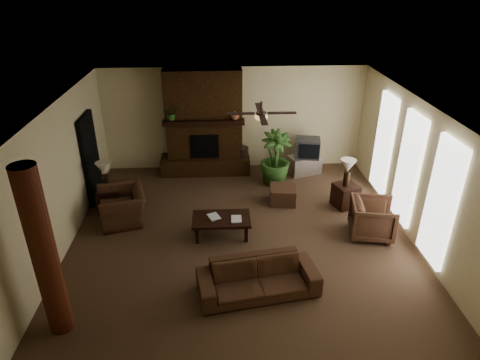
{
  "coord_description": "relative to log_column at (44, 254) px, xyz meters",
  "views": [
    {
      "loc": [
        -0.42,
        -7.42,
        5.04
      ],
      "look_at": [
        0.0,
        0.4,
        1.1
      ],
      "focal_mm": 31.48,
      "sensor_mm": 36.0,
      "label": 1
    }
  ],
  "objects": [
    {
      "name": "room_shell",
      "position": [
        2.95,
        2.4,
        0.0
      ],
      "size": [
        7.0,
        7.0,
        7.0
      ],
      "color": "brown",
      "rests_on": "ground"
    },
    {
      "name": "fireplace",
      "position": [
        2.15,
        5.62,
        -0.24
      ],
      "size": [
        2.4,
        0.7,
        2.8
      ],
      "color": "#4B2C14",
      "rests_on": "ground"
    },
    {
      "name": "windows",
      "position": [
        6.4,
        2.6,
        -0.05
      ],
      "size": [
        0.08,
        3.65,
        2.35
      ],
      "color": "white",
      "rests_on": "ground"
    },
    {
      "name": "log_column",
      "position": [
        0.0,
        0.0,
        0.0
      ],
      "size": [
        0.36,
        0.36,
        2.8
      ],
      "primitive_type": "cylinder",
      "color": "#5C2717",
      "rests_on": "ground"
    },
    {
      "name": "doorway",
      "position": [
        -0.49,
        4.2,
        -0.35
      ],
      "size": [
        0.1,
        1.0,
        2.1
      ],
      "primitive_type": "cube",
      "color": "black",
      "rests_on": "ground"
    },
    {
      "name": "ceiling_fan",
      "position": [
        3.35,
        2.7,
        1.13
      ],
      "size": [
        1.35,
        1.35,
        0.37
      ],
      "color": "black",
      "rests_on": "ceiling"
    },
    {
      "name": "sofa",
      "position": [
        3.14,
        0.64,
        -1.0
      ],
      "size": [
        2.13,
        0.93,
        0.8
      ],
      "primitive_type": "imported",
      "rotation": [
        0.0,
        0.0,
        0.17
      ],
      "color": "#4D3121",
      "rests_on": "ground"
    },
    {
      "name": "armchair_left",
      "position": [
        0.36,
        3.15,
        -0.92
      ],
      "size": [
        0.99,
        1.26,
        0.97
      ],
      "primitive_type": "imported",
      "rotation": [
        0.0,
        0.0,
        -1.3
      ],
      "color": "#4D3121",
      "rests_on": "ground"
    },
    {
      "name": "armchair_right",
      "position": [
        5.67,
        2.25,
        -0.96
      ],
      "size": [
        0.95,
        1.0,
        0.88
      ],
      "primitive_type": "imported",
      "rotation": [
        0.0,
        0.0,
        1.37
      ],
      "color": "#4D3121",
      "rests_on": "ground"
    },
    {
      "name": "coffee_table",
      "position": [
        2.54,
        2.41,
        -1.03
      ],
      "size": [
        1.2,
        0.7,
        0.43
      ],
      "color": "black",
      "rests_on": "ground"
    },
    {
      "name": "ottoman",
      "position": [
        4.02,
        3.74,
        -1.2
      ],
      "size": [
        0.66,
        0.66,
        0.4
      ],
      "primitive_type": "cube",
      "rotation": [
        0.0,
        0.0,
        -0.11
      ],
      "color": "#4D3121",
      "rests_on": "ground"
    },
    {
      "name": "tv_stand",
      "position": [
        4.85,
        5.33,
        -1.15
      ],
      "size": [
        0.96,
        0.74,
        0.5
      ],
      "primitive_type": "cube",
      "rotation": [
        0.0,
        0.0,
        0.32
      ],
      "color": "silver",
      "rests_on": "ground"
    },
    {
      "name": "tv",
      "position": [
        4.88,
        5.28,
        -0.64
      ],
      "size": [
        0.73,
        0.63,
        0.52
      ],
      "color": "#363638",
      "rests_on": "tv_stand"
    },
    {
      "name": "floor_vase",
      "position": [
        3.16,
        5.55,
        -0.97
      ],
      "size": [
        0.34,
        0.34,
        0.77
      ],
      "color": "black",
      "rests_on": "ground"
    },
    {
      "name": "floor_plant",
      "position": [
        3.96,
        4.77,
        -1.01
      ],
      "size": [
        1.09,
        1.56,
        0.79
      ],
      "primitive_type": "imported",
      "rotation": [
        0.0,
        0.0,
        0.23
      ],
      "color": "#305722",
      "rests_on": "ground"
    },
    {
      "name": "side_table_left",
      "position": [
        -0.02,
        3.6,
        -1.12
      ],
      "size": [
        0.54,
        0.54,
        0.55
      ],
      "primitive_type": "cube",
      "rotation": [
        0.0,
        0.0,
        0.07
      ],
      "color": "black",
      "rests_on": "ground"
    },
    {
      "name": "lamp_left",
      "position": [
        -0.05,
        3.63,
        -0.4
      ],
      "size": [
        0.45,
        0.45,
        0.65
      ],
      "color": "black",
      "rests_on": "side_table_left"
    },
    {
      "name": "side_table_right",
      "position": [
        5.47,
        3.49,
        -1.12
      ],
      "size": [
        0.64,
        0.64,
        0.55
      ],
      "primitive_type": "cube",
      "rotation": [
        0.0,
        0.0,
        0.33
      ],
      "color": "black",
      "rests_on": "ground"
    },
    {
      "name": "lamp_right",
      "position": [
        5.44,
        3.48,
        -0.4
      ],
      "size": [
        0.38,
        0.38,
        0.65
      ],
      "color": "black",
      "rests_on": "side_table_right"
    },
    {
      "name": "mantel_plant",
      "position": [
        1.33,
        5.42,
        0.32
      ],
      "size": [
        0.49,
        0.52,
        0.33
      ],
      "primitive_type": "imported",
      "rotation": [
        0.0,
        0.0,
        0.32
      ],
      "color": "#305722",
      "rests_on": "fireplace"
    },
    {
      "name": "mantel_vase",
      "position": [
        2.96,
        5.37,
        0.27
      ],
      "size": [
        0.28,
        0.29,
        0.22
      ],
      "primitive_type": "imported",
      "rotation": [
        0.0,
        0.0,
        0.33
      ],
      "color": "#99583D",
      "rests_on": "fireplace"
    },
    {
      "name": "book_a",
      "position": [
        2.29,
        2.4,
        -0.83
      ],
      "size": [
        0.21,
        0.11,
        0.29
      ],
      "primitive_type": "imported",
      "rotation": [
        0.0,
        0.0,
        0.4
      ],
      "color": "#999999",
      "rests_on": "coffee_table"
    },
    {
      "name": "book_b",
      "position": [
        2.74,
        2.33,
        -0.82
      ],
      "size": [
        0.21,
        0.03,
        0.29
      ],
      "primitive_type": "imported",
      "rotation": [
        0.0,
        0.0,
        -0.02
      ],
      "color": "#999999",
      "rests_on": "coffee_table"
    }
  ]
}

